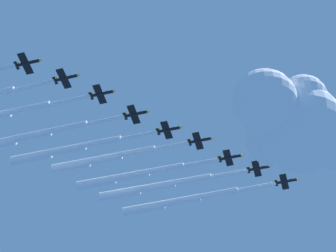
{
  "coord_description": "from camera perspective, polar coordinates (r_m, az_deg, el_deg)",
  "views": [
    {
      "loc": [
        104.54,
        129.51,
        22.57
      ],
      "look_at": [
        0.0,
        0.0,
        188.39
      ],
      "focal_mm": 68.47,
      "sensor_mm": 36.0,
      "label": 1
    }
  ],
  "objects": [
    {
      "name": "jet_starboard_inner",
      "position": [
        253.23,
        -3.54,
        -4.47
      ],
      "size": [
        41.48,
        56.87,
        3.85
      ],
      "color": "black"
    },
    {
      "name": "jet_port_inner",
      "position": [
        259.68,
        -1.32,
        -5.45
      ],
      "size": [
        43.57,
        59.52,
        3.91
      ],
      "color": "black"
    },
    {
      "name": "jet_port_outer",
      "position": [
        242.14,
        -12.27,
        -0.92
      ],
      "size": [
        41.7,
        58.26,
        3.96
      ],
      "color": "black"
    },
    {
      "name": "jet_lead",
      "position": [
        266.43,
        0.9,
        -6.72
      ],
      "size": [
        44.31,
        62.81,
        3.93
      ],
      "color": "black"
    },
    {
      "name": "jet_port_mid",
      "position": [
        249.08,
        -5.88,
        -2.94
      ],
      "size": [
        39.81,
        54.48,
        3.92
      ],
      "color": "black"
    },
    {
      "name": "jet_starboard_mid",
      "position": [
        244.6,
        -9.21,
        -2.14
      ],
      "size": [
        41.46,
        57.0,
        3.87
      ],
      "color": "black"
    },
    {
      "name": "cloud_puff",
      "position": [
        224.92,
        11.59,
        0.1
      ],
      "size": [
        54.17,
        37.46,
        31.47
      ],
      "color": "white"
    }
  ]
}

